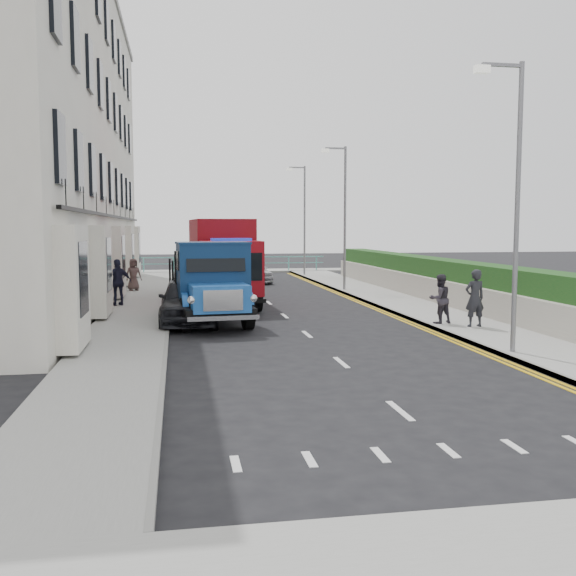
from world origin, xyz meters
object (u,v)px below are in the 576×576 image
object	(u,v)px
lamp_far	(303,214)
pedestrian_east_near	(475,298)
parked_car_front	(188,301)
bedford_lorry	(212,288)
lamp_mid	(343,209)
lamp_near	(513,191)
red_lorry	(223,259)

from	to	relation	value
lamp_far	pedestrian_east_near	bearing A→B (deg)	-87.45
lamp_far	parked_car_front	world-z (taller)	lamp_far
bedford_lorry	parked_car_front	distance (m)	1.07
bedford_lorry	parked_car_front	xyz separation A→B (m)	(-0.77, 0.60, -0.45)
bedford_lorry	lamp_mid	bearing A→B (deg)	50.60
lamp_near	lamp_mid	bearing A→B (deg)	90.00
lamp_near	red_lorry	xyz separation A→B (m)	(-6.08, 11.95, -2.15)
lamp_near	pedestrian_east_near	xyz separation A→B (m)	(0.99, 3.84, -3.00)
lamp_mid	bedford_lorry	xyz separation A→B (m)	(-6.82, -9.93, -2.78)
lamp_near	parked_car_front	bearing A→B (deg)	138.71
lamp_far	bedford_lorry	world-z (taller)	lamp_far
bedford_lorry	parked_car_front	world-z (taller)	bedford_lorry
lamp_mid	red_lorry	size ratio (longest dim) A/B	1.04
lamp_far	bedford_lorry	bearing A→B (deg)	-108.89
red_lorry	lamp_near	bearing A→B (deg)	-65.80
lamp_near	parked_car_front	size ratio (longest dim) A/B	1.55
bedford_lorry	lamp_far	bearing A→B (deg)	66.19
bedford_lorry	red_lorry	distance (m)	5.96
bedford_lorry	pedestrian_east_near	bearing A→B (deg)	-20.85
lamp_mid	pedestrian_east_near	distance (m)	12.56
lamp_far	bedford_lorry	distance (m)	21.25
parked_car_front	lamp_far	bearing A→B (deg)	69.10
lamp_mid	lamp_far	distance (m)	10.00
red_lorry	pedestrian_east_near	xyz separation A→B (m)	(7.07, -8.11, -0.85)
bedford_lorry	red_lorry	size ratio (longest dim) A/B	0.85
lamp_near	bedford_lorry	xyz separation A→B (m)	(-6.82, 6.07, -2.78)
lamp_mid	lamp_near	bearing A→B (deg)	-90.00
red_lorry	parked_car_front	world-z (taller)	red_lorry
lamp_far	bedford_lorry	xyz separation A→B (m)	(-6.82, -19.93, -2.78)
lamp_mid	lamp_far	size ratio (longest dim) A/B	1.00
pedestrian_east_near	lamp_far	bearing A→B (deg)	-92.73
red_lorry	lamp_mid	bearing A→B (deg)	30.91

